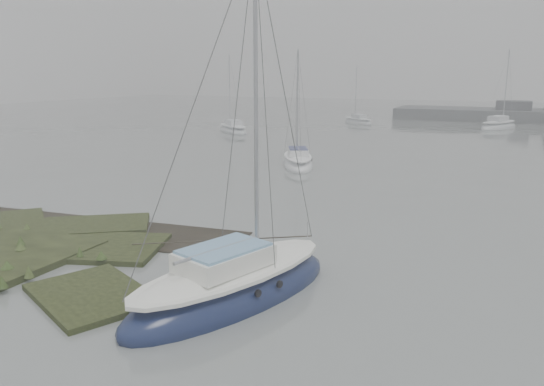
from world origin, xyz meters
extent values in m
plane|color=slate|center=(0.00, 30.00, 0.00)|extent=(160.00, 160.00, 0.00)
cube|color=#424247|center=(10.00, 61.00, 1.40)|extent=(4.00, 3.00, 2.20)
ellipsoid|color=#141D3E|center=(3.95, 1.00, 0.12)|extent=(4.33, 7.25, 1.67)
ellipsoid|color=white|center=(3.95, 1.00, 0.79)|extent=(3.62, 6.27, 0.47)
cube|color=white|center=(3.86, 0.72, 1.20)|extent=(2.15, 2.71, 0.49)
cube|color=#6F9CBF|center=(3.86, 0.72, 1.48)|extent=(1.99, 2.49, 0.08)
cylinder|color=#939399|center=(4.23, 1.84, 5.07)|extent=(0.11, 0.11, 7.87)
cylinder|color=#939399|center=(3.80, 0.53, 1.48)|extent=(0.96, 2.64, 0.09)
ellipsoid|color=white|center=(-2.06, 20.56, 0.10)|extent=(4.08, 5.79, 1.35)
ellipsoid|color=white|center=(-2.06, 20.56, 0.63)|extent=(3.44, 4.98, 0.38)
cube|color=white|center=(-1.96, 20.35, 0.97)|extent=(1.91, 2.23, 0.40)
cube|color=#191D4E|center=(-1.96, 20.35, 1.19)|extent=(1.76, 2.05, 0.06)
cylinder|color=#939399|center=(-2.38, 21.20, 4.08)|extent=(0.09, 0.09, 6.34)
cylinder|color=#939399|center=(-1.89, 20.21, 1.19)|extent=(1.04, 2.02, 0.07)
ellipsoid|color=#B8BEC2|center=(-15.24, 36.09, 0.10)|extent=(5.58, 5.22, 1.40)
ellipsoid|color=white|center=(-15.24, 36.09, 0.66)|extent=(4.77, 4.45, 0.39)
cube|color=white|center=(-15.05, 35.93, 1.00)|extent=(2.30, 2.23, 0.41)
cube|color=#B4B7C0|center=(-15.05, 35.93, 1.23)|extent=(2.12, 2.06, 0.07)
cylinder|color=#939399|center=(-15.80, 36.58, 4.24)|extent=(0.09, 0.09, 6.58)
cylinder|color=#939399|center=(-14.93, 35.82, 1.23)|extent=(1.78, 1.57, 0.07)
ellipsoid|color=silver|center=(8.77, 50.93, 0.11)|extent=(4.54, 6.60, 1.53)
ellipsoid|color=silver|center=(8.77, 50.93, 0.72)|extent=(3.82, 5.69, 0.43)
cube|color=silver|center=(8.66, 50.68, 1.10)|extent=(2.14, 2.53, 0.45)
cube|color=silver|center=(8.66, 50.68, 1.35)|extent=(1.98, 2.33, 0.07)
cylinder|color=#939399|center=(9.11, 51.66, 4.64)|extent=(0.10, 0.10, 7.21)
cylinder|color=#939399|center=(8.58, 50.52, 1.35)|extent=(1.14, 2.32, 0.08)
ellipsoid|color=silver|center=(-6.40, 50.39, 0.09)|extent=(4.91, 4.59, 1.23)
ellipsoid|color=silver|center=(-6.40, 50.39, 0.58)|extent=(4.20, 3.91, 0.35)
cube|color=silver|center=(-6.24, 50.25, 0.88)|extent=(2.02, 1.96, 0.36)
cube|color=#B4B9BF|center=(-6.24, 50.25, 1.09)|extent=(1.87, 1.81, 0.06)
cylinder|color=#939399|center=(-6.89, 50.82, 3.73)|extent=(0.08, 0.08, 5.79)
cylinder|color=#939399|center=(-6.13, 50.15, 1.09)|extent=(1.57, 1.38, 0.07)
camera|label=1|loc=(10.27, -10.40, 5.81)|focal=35.00mm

